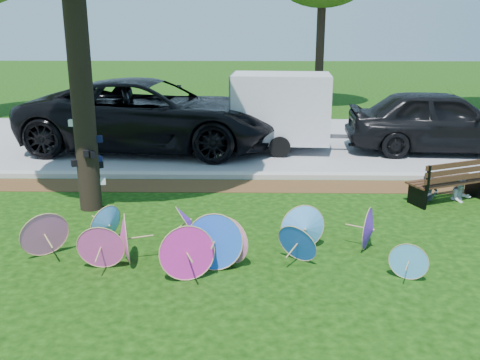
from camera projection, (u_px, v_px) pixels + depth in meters
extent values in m
plane|color=black|center=(205.00, 274.00, 8.13)|extent=(90.00, 90.00, 0.00)
cube|color=#472D16|center=(220.00, 186.00, 12.44)|extent=(90.00, 1.00, 0.01)
cube|color=#B7B5AD|center=(222.00, 175.00, 13.09)|extent=(90.00, 0.30, 0.12)
cube|color=gray|center=(228.00, 141.00, 17.09)|extent=(90.00, 8.00, 0.01)
cylinder|color=black|center=(79.00, 62.00, 10.14)|extent=(0.44, 0.44, 5.90)
cone|color=#55AFFF|center=(409.00, 261.00, 7.90)|extent=(0.58, 0.34, 0.59)
cone|color=#D7249D|center=(186.00, 252.00, 7.90)|extent=(0.87, 0.45, 0.85)
cone|color=#55AFFF|center=(107.00, 224.00, 9.21)|extent=(0.57, 0.69, 0.69)
cone|color=blue|center=(215.00, 240.00, 8.25)|extent=(0.90, 0.33, 0.90)
cone|color=#55AFFF|center=(304.00, 229.00, 8.86)|extent=(0.79, 0.35, 0.79)
cone|color=pink|center=(44.00, 233.00, 8.64)|extent=(0.82, 0.70, 0.80)
cone|color=#F346B2|center=(123.00, 239.00, 8.39)|extent=(0.35, 0.83, 0.82)
cone|color=pink|center=(227.00, 241.00, 8.36)|extent=(0.68, 0.57, 0.77)
cone|color=#6026B7|center=(370.00, 229.00, 8.91)|extent=(0.42, 0.72, 0.74)
cone|color=blue|center=(299.00, 242.00, 8.44)|extent=(0.76, 0.67, 0.69)
cone|color=#F346B2|center=(101.00, 246.00, 8.22)|extent=(0.75, 0.26, 0.75)
cone|color=#F346B2|center=(197.00, 238.00, 8.73)|extent=(0.36, 0.57, 0.58)
cone|color=#6026B7|center=(188.00, 220.00, 9.37)|extent=(0.61, 0.78, 0.65)
imported|color=black|center=(151.00, 115.00, 15.76)|extent=(7.78, 4.18, 2.08)
imported|color=black|center=(441.00, 121.00, 15.44)|extent=(5.48, 2.49, 1.83)
cube|color=silver|center=(281.00, 108.00, 15.55)|extent=(2.89, 1.94, 2.54)
imported|color=#39414D|center=(430.00, 175.00, 11.34)|extent=(0.43, 0.31, 1.13)
imported|color=silver|center=(463.00, 177.00, 11.34)|extent=(0.58, 0.50, 1.01)
cylinder|color=black|center=(320.00, 50.00, 22.86)|extent=(0.36, 0.36, 5.00)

